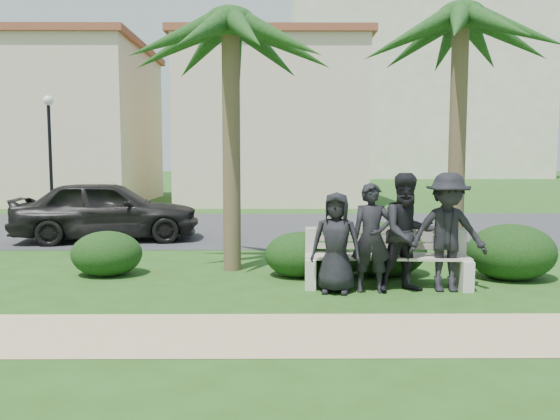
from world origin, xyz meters
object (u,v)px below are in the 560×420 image
(man_b, at_px, (372,238))
(man_c, at_px, (408,233))
(man_a, at_px, (336,243))
(man_d, at_px, (447,232))
(car_a, at_px, (108,210))
(street_lamp, at_px, (49,133))
(palm_left, at_px, (230,25))
(palm_right, at_px, (461,19))
(park_bench, at_px, (386,262))

(man_b, distance_m, man_c, 0.55)
(man_a, height_order, man_b, man_b)
(man_d, height_order, car_a, man_d)
(street_lamp, height_order, car_a, street_lamp)
(street_lamp, bearing_deg, man_d, -47.33)
(palm_left, distance_m, palm_right, 4.35)
(park_bench, bearing_deg, car_a, 143.40)
(park_bench, bearing_deg, man_a, -153.44)
(man_a, relative_size, palm_left, 0.29)
(palm_right, bearing_deg, street_lamp, 141.10)
(park_bench, xyz_separation_m, man_c, (0.25, -0.30, 0.50))
(man_a, relative_size, car_a, 0.35)
(man_d, bearing_deg, park_bench, 165.15)
(man_c, bearing_deg, park_bench, 117.21)
(palm_right, bearing_deg, man_d, -110.67)
(man_a, height_order, palm_right, palm_right)
(street_lamp, relative_size, man_b, 2.58)
(car_a, bearing_deg, palm_left, -145.79)
(palm_left, bearing_deg, street_lamp, 126.26)
(street_lamp, height_order, park_bench, street_lamp)
(man_a, relative_size, man_c, 0.84)
(man_c, distance_m, palm_right, 4.65)
(man_b, bearing_deg, street_lamp, 133.71)
(park_bench, xyz_separation_m, car_a, (-5.91, 4.97, 0.35))
(man_c, relative_size, palm_right, 0.32)
(man_a, bearing_deg, man_b, 17.93)
(street_lamp, distance_m, palm_right, 15.13)
(man_b, relative_size, man_d, 0.91)
(park_bench, bearing_deg, palm_left, 155.14)
(man_a, distance_m, palm_right, 5.23)
(street_lamp, relative_size, man_d, 2.36)
(park_bench, height_order, palm_right, palm_right)
(palm_left, bearing_deg, park_bench, -28.28)
(man_d, bearing_deg, man_b, -175.81)
(car_a, bearing_deg, man_a, -145.27)
(palm_left, bearing_deg, man_b, -36.66)
(man_c, xyz_separation_m, man_d, (0.62, 0.03, 0.00))
(man_c, bearing_deg, palm_right, 44.53)
(man_d, relative_size, palm_left, 0.34)
(man_b, xyz_separation_m, palm_left, (-2.25, 1.68, 3.53))
(man_a, bearing_deg, man_c, 15.69)
(park_bench, xyz_separation_m, man_d, (0.87, -0.27, 0.50))
(man_b, xyz_separation_m, car_a, (-5.62, 5.27, -0.08))
(street_lamp, relative_size, park_bench, 1.65)
(palm_left, height_order, palm_right, palm_right)
(man_a, relative_size, palm_right, 0.27)
(man_a, bearing_deg, car_a, 146.42)
(man_b, bearing_deg, man_d, 6.25)
(man_d, bearing_deg, street_lamp, 134.97)
(man_d, bearing_deg, man_a, -174.76)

